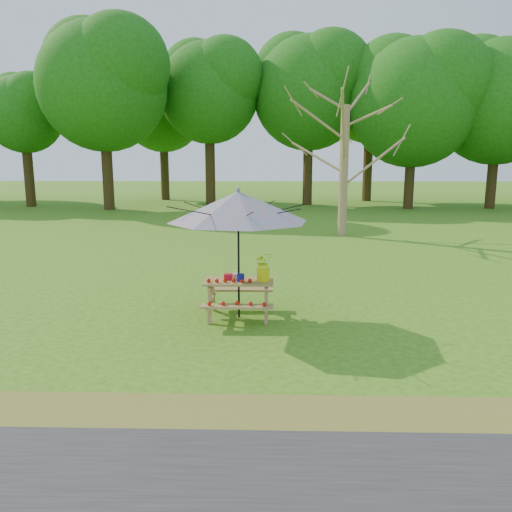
{
  "coord_description": "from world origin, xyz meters",
  "views": [
    {
      "loc": [
        0.35,
        -7.65,
        2.71
      ],
      "look_at": [
        0.12,
        0.76,
        1.1
      ],
      "focal_mm": 35.0,
      "sensor_mm": 36.0,
      "label": 1
    }
  ],
  "objects_px": {
    "bare_tree": "(348,47)",
    "flower_bucket": "(263,266)",
    "picnic_table": "(239,299)",
    "patio_umbrella": "(238,207)"
  },
  "relations": [
    {
      "from": "bare_tree",
      "to": "flower_bucket",
      "type": "xyz_separation_m",
      "value": [
        -2.75,
        -9.8,
        -5.59
      ]
    },
    {
      "from": "picnic_table",
      "to": "flower_bucket",
      "type": "relative_size",
      "value": 2.67
    },
    {
      "from": "bare_tree",
      "to": "patio_umbrella",
      "type": "distance_m",
      "value": 11.25
    },
    {
      "from": "patio_umbrella",
      "to": "flower_bucket",
      "type": "xyz_separation_m",
      "value": [
        0.43,
        -0.02,
        -1.02
      ]
    },
    {
      "from": "picnic_table",
      "to": "flower_bucket",
      "type": "height_order",
      "value": "flower_bucket"
    },
    {
      "from": "patio_umbrella",
      "to": "flower_bucket",
      "type": "bearing_deg",
      "value": -3.14
    },
    {
      "from": "bare_tree",
      "to": "picnic_table",
      "type": "height_order",
      "value": "bare_tree"
    },
    {
      "from": "bare_tree",
      "to": "picnic_table",
      "type": "relative_size",
      "value": 8.14
    },
    {
      "from": "patio_umbrella",
      "to": "picnic_table",
      "type": "bearing_deg",
      "value": -95.19
    },
    {
      "from": "bare_tree",
      "to": "flower_bucket",
      "type": "height_order",
      "value": "bare_tree"
    }
  ]
}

